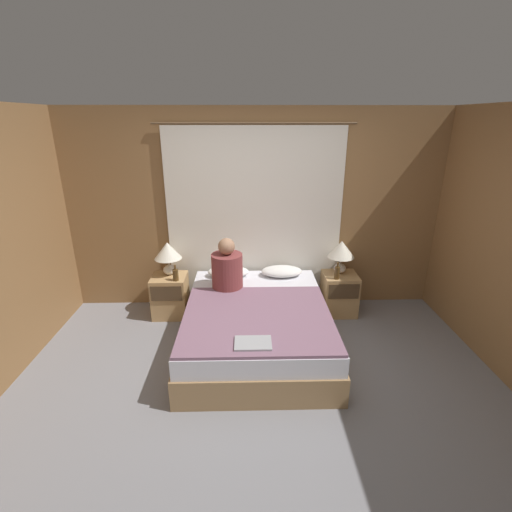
{
  "coord_description": "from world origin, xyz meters",
  "views": [
    {
      "loc": [
        -0.09,
        -2.84,
        2.35
      ],
      "look_at": [
        0.0,
        0.94,
        0.95
      ],
      "focal_mm": 26.0,
      "sensor_mm": 36.0,
      "label": 1
    }
  ],
  "objects": [
    {
      "name": "pillow_right",
      "position": [
        0.34,
        1.44,
        0.56
      ],
      "size": [
        0.51,
        0.3,
        0.12
      ],
      "color": "white",
      "rests_on": "bed"
    },
    {
      "name": "lamp_left",
      "position": [
        -1.07,
        1.45,
        0.82
      ],
      "size": [
        0.33,
        0.33,
        0.42
      ],
      "color": "silver",
      "rests_on": "nightstand_left"
    },
    {
      "name": "pillow_left",
      "position": [
        -0.34,
        1.44,
        0.56
      ],
      "size": [
        0.51,
        0.3,
        0.12
      ],
      "color": "white",
      "rests_on": "bed"
    },
    {
      "name": "beer_bottle_on_right_stand",
      "position": [
        0.99,
        1.26,
        0.61
      ],
      "size": [
        0.06,
        0.06,
        0.21
      ],
      "color": "#513819",
      "rests_on": "nightstand_right"
    },
    {
      "name": "bed",
      "position": [
        0.0,
        0.65,
        0.25
      ],
      "size": [
        1.52,
        1.95,
        0.5
      ],
      "color": "#99754C",
      "rests_on": "ground_plane"
    },
    {
      "name": "beer_bottle_on_left_stand",
      "position": [
        -0.96,
        1.26,
        0.6
      ],
      "size": [
        0.07,
        0.07,
        0.2
      ],
      "color": "#513819",
      "rests_on": "nightstand_left"
    },
    {
      "name": "blanket_on_bed",
      "position": [
        0.0,
        0.38,
        0.51
      ],
      "size": [
        1.46,
        1.34,
        0.03
      ],
      "color": "slate",
      "rests_on": "bed"
    },
    {
      "name": "nightstand_right",
      "position": [
        1.07,
        1.38,
        0.26
      ],
      "size": [
        0.42,
        0.41,
        0.53
      ],
      "color": "tan",
      "rests_on": "ground_plane"
    },
    {
      "name": "curtain_panel",
      "position": [
        0.0,
        1.68,
        1.15
      ],
      "size": [
        2.38,
        0.02,
        2.32
      ],
      "color": "white",
      "rests_on": "ground_plane"
    },
    {
      "name": "ground_plane",
      "position": [
        0.0,
        0.0,
        0.0
      ],
      "size": [
        16.0,
        16.0,
        0.0
      ],
      "primitive_type": "plane",
      "color": "gray"
    },
    {
      "name": "person_left_in_bed",
      "position": [
        -0.33,
        1.08,
        0.74
      ],
      "size": [
        0.36,
        0.36,
        0.61
      ],
      "color": "brown",
      "rests_on": "bed"
    },
    {
      "name": "lamp_right",
      "position": [
        1.07,
        1.45,
        0.82
      ],
      "size": [
        0.33,
        0.33,
        0.42
      ],
      "color": "silver",
      "rests_on": "nightstand_right"
    },
    {
      "name": "wall_back",
      "position": [
        0.0,
        1.74,
        1.25
      ],
      "size": [
        4.78,
        0.06,
        2.5
      ],
      "color": "olive",
      "rests_on": "ground_plane"
    },
    {
      "name": "laptop_on_bed",
      "position": [
        -0.05,
        -0.11,
        0.54
      ],
      "size": [
        0.32,
        0.22,
        0.02
      ],
      "color": "#9EA0A5",
      "rests_on": "blanket_on_bed"
    },
    {
      "name": "nightstand_left",
      "position": [
        -1.07,
        1.38,
        0.26
      ],
      "size": [
        0.42,
        0.41,
        0.53
      ],
      "color": "tan",
      "rests_on": "ground_plane"
    }
  ]
}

